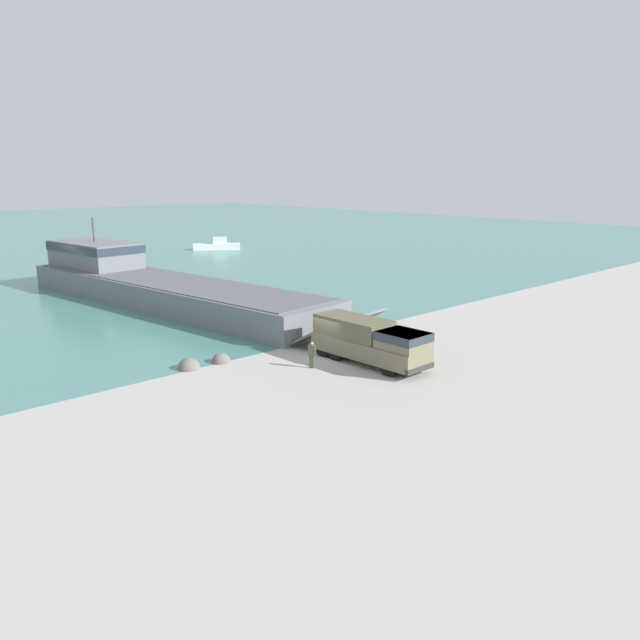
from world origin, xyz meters
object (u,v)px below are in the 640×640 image
(landing_craft, at_px, (152,283))
(military_truck, at_px, (370,341))
(moored_boat_c, at_px, (217,245))
(mooring_bollard, at_px, (362,330))
(soldier_on_ramp, at_px, (312,353))

(landing_craft, bearing_deg, military_truck, -95.05)
(landing_craft, xyz_separation_m, military_truck, (0.38, -26.69, -0.24))
(moored_boat_c, relative_size, mooring_bollard, 9.60)
(mooring_bollard, bearing_deg, military_truck, -132.49)
(soldier_on_ramp, bearing_deg, moored_boat_c, 25.54)
(military_truck, height_order, moored_boat_c, military_truck)
(landing_craft, height_order, soldier_on_ramp, landing_craft)
(soldier_on_ramp, relative_size, mooring_bollard, 2.28)
(landing_craft, bearing_deg, moored_boat_c, 41.79)
(landing_craft, relative_size, military_truck, 4.96)
(military_truck, distance_m, moored_boat_c, 61.95)
(landing_craft, distance_m, military_truck, 26.69)
(military_truck, bearing_deg, soldier_on_ramp, -119.22)
(landing_craft, bearing_deg, mooring_bollard, -82.60)
(military_truck, bearing_deg, landing_craft, -179.68)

